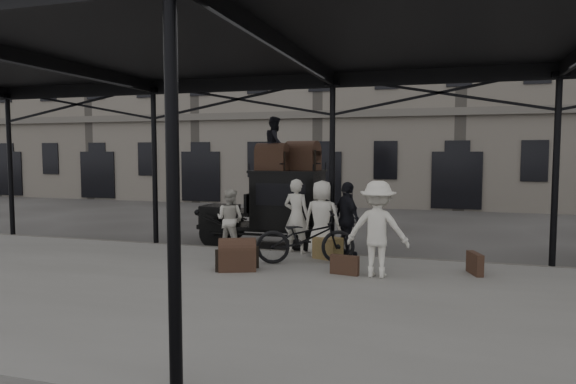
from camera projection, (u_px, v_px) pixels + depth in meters
name	position (u px, v px, depth m)	size (l,w,h in m)	color
ground	(312.00, 278.00, 10.96)	(120.00, 120.00, 0.00)	#383533
platform	(284.00, 300.00, 9.05)	(28.00, 8.00, 0.15)	slate
canopy	(289.00, 43.00, 8.96)	(22.50, 9.00, 4.74)	black
building_frontage	(395.00, 72.00, 27.58)	(64.00, 8.00, 14.00)	slate
taxi	(278.00, 204.00, 14.49)	(3.65, 1.55, 2.18)	black
porter_left	(296.00, 216.00, 12.85)	(0.68, 0.45, 1.87)	beige
porter_midleft	(230.00, 219.00, 13.30)	(0.77, 0.60, 1.58)	beige
porter_centre	(322.00, 218.00, 12.47)	(0.90, 0.59, 1.85)	beige
porter_official	(347.00, 219.00, 12.47)	(1.06, 0.44, 1.81)	black
porter_right	(378.00, 229.00, 10.40)	(1.27, 0.73, 1.96)	silver
bicycle	(305.00, 238.00, 11.65)	(0.78, 2.25, 1.18)	black
porter_roof	(275.00, 143.00, 14.27)	(0.72, 0.56, 1.49)	black
steamer_trunk_roof_near	(272.00, 159.00, 14.18)	(0.86, 0.52, 0.63)	#442B1F
steamer_trunk_roof_far	(302.00, 158.00, 14.39)	(0.92, 0.56, 0.68)	#442B1F
steamer_trunk_platform	(237.00, 257.00, 11.01)	(0.79, 0.49, 0.58)	#442B1F
wicker_hamper	(328.00, 248.00, 12.22)	(0.60, 0.45, 0.50)	olive
suitcase_upright	(475.00, 263.00, 10.65)	(0.15, 0.60, 0.45)	#442B1F
suitcase_flat	(345.00, 265.00, 10.62)	(0.60, 0.15, 0.40)	#442B1F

